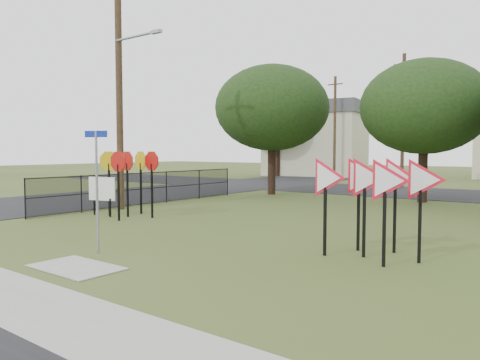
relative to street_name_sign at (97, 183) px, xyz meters
The scene contains 16 objects.
ground 2.27m from the street_name_sign, 55.39° to the left, with size 140.00×140.00×0.00m, color #37481B.
street_left 15.92m from the street_name_sign, 134.74° to the left, with size 8.00×50.00×0.02m, color black.
street_far 21.33m from the street_name_sign, 87.69° to the left, with size 60.00×8.00×0.02m, color black.
curb_pad 2.22m from the street_name_sign, 53.47° to the right, with size 2.00×1.20×0.02m, color gray.
street_name_sign is the anchor object (origin of this frame).
stop_sign_cluster 6.18m from the street_name_sign, 133.81° to the left, with size 2.31×1.80×2.47m.
yield_sign_cluster 6.54m from the street_name_sign, 33.49° to the left, with size 3.03×1.71×2.36m.
info_board 6.71m from the street_name_sign, 143.18° to the left, with size 1.14×0.36×1.47m.
utility_pole_main 9.27m from the street_name_sign, 138.02° to the left, with size 3.55×0.33×10.00m.
far_pole_a 25.43m from the street_name_sign, 92.59° to the left, with size 1.40×0.24×9.00m.
far_pole_c 32.68m from the street_name_sign, 106.31° to the left, with size 1.40×0.24×9.00m.
fence_run 10.12m from the street_name_sign, 131.98° to the left, with size 0.05×11.55×1.50m.
house_left 37.66m from the street_name_sign, 110.45° to the left, with size 10.58×8.88×7.20m.
tree_near_left 16.39m from the street_name_sign, 108.64° to the left, with size 6.40×6.40×7.27m.
tree_near_mid 16.74m from the street_name_sign, 80.02° to the left, with size 6.00×6.00×6.80m.
tree_far_left 34.89m from the street_name_sign, 115.86° to the left, with size 6.80×6.80×7.73m.
Camera 1 is at (8.69, -8.00, 2.48)m, focal length 35.00 mm.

